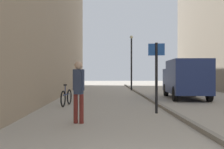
# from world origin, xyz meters

# --- Properties ---
(ground_plane) EXTENTS (80.00, 80.00, 0.00)m
(ground_plane) POSITION_xyz_m (0.00, 12.00, 0.00)
(ground_plane) COLOR #A8A093
(kerb_strip) EXTENTS (0.16, 40.00, 0.12)m
(kerb_strip) POSITION_xyz_m (1.58, 12.00, 0.06)
(kerb_strip) COLOR gray
(kerb_strip) RESTS_ON ground_plane
(pedestrian_main_foreground) EXTENTS (0.35, 0.26, 1.83)m
(pedestrian_main_foreground) POSITION_xyz_m (-1.64, 5.43, 1.06)
(pedestrian_main_foreground) COLOR maroon
(pedestrian_main_foreground) RESTS_ON ground_plane
(delivery_van) EXTENTS (2.32, 5.00, 2.23)m
(delivery_van) POSITION_xyz_m (3.82, 13.33, 1.20)
(delivery_van) COLOR navy
(delivery_van) RESTS_ON ground_plane
(street_sign_post) EXTENTS (0.59, 0.16, 2.60)m
(street_sign_post) POSITION_xyz_m (1.03, 7.44, 1.55)
(street_sign_post) COLOR black
(street_sign_post) RESTS_ON ground_plane
(lamp_post) EXTENTS (0.28, 0.28, 4.76)m
(lamp_post) POSITION_xyz_m (1.44, 21.49, 2.72)
(lamp_post) COLOR black
(lamp_post) RESTS_ON ground_plane
(bicycle_leaning) EXTENTS (0.29, 1.76, 0.98)m
(bicycle_leaning) POSITION_xyz_m (-2.62, 10.00, 0.38)
(bicycle_leaning) COLOR black
(bicycle_leaning) RESTS_ON ground_plane
(cafe_chair_near_window) EXTENTS (0.53, 0.53, 0.94)m
(cafe_chair_near_window) POSITION_xyz_m (-2.71, 16.66, 0.55)
(cafe_chair_near_window) COLOR brown
(cafe_chair_near_window) RESTS_ON ground_plane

